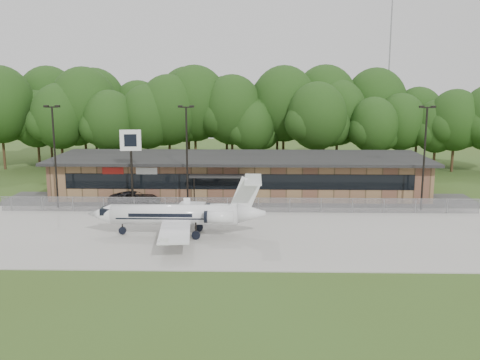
{
  "coord_description": "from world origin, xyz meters",
  "views": [
    {
      "loc": [
        1.4,
        -34.98,
        12.76
      ],
      "look_at": [
        0.29,
        12.0,
        3.81
      ],
      "focal_mm": 40.0,
      "sensor_mm": 36.0,
      "label": 1
    }
  ],
  "objects_px": {
    "terminal": "(240,174)",
    "business_jet": "(181,215)",
    "suv": "(135,199)",
    "pole_sign": "(131,149)"
  },
  "relations": [
    {
      "from": "terminal",
      "to": "business_jet",
      "type": "bearing_deg",
      "value": -104.76
    },
    {
      "from": "terminal",
      "to": "suv",
      "type": "bearing_deg",
      "value": -149.4
    },
    {
      "from": "terminal",
      "to": "business_jet",
      "type": "xyz_separation_m",
      "value": [
        -4.41,
        -16.76,
        -0.4
      ]
    },
    {
      "from": "terminal",
      "to": "suv",
      "type": "distance_m",
      "value": 12.37
    },
    {
      "from": "business_jet",
      "to": "suv",
      "type": "height_order",
      "value": "business_jet"
    },
    {
      "from": "business_jet",
      "to": "suv",
      "type": "xyz_separation_m",
      "value": [
        -6.16,
        10.5,
        -1.05
      ]
    },
    {
      "from": "terminal",
      "to": "business_jet",
      "type": "height_order",
      "value": "business_jet"
    },
    {
      "from": "terminal",
      "to": "business_jet",
      "type": "relative_size",
      "value": 2.8
    },
    {
      "from": "suv",
      "to": "pole_sign",
      "type": "relative_size",
      "value": 0.67
    },
    {
      "from": "business_jet",
      "to": "pole_sign",
      "type": "xyz_separation_m",
      "value": [
        -6.13,
        9.61,
        4.22
      ]
    }
  ]
}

